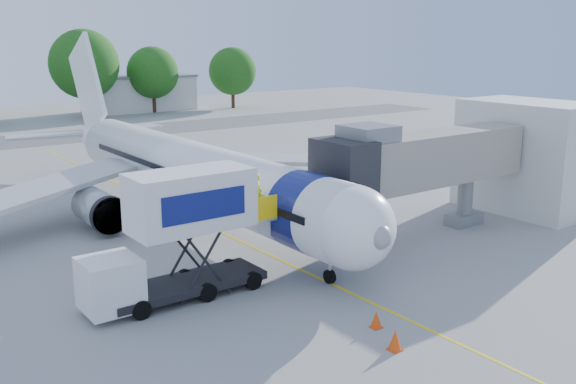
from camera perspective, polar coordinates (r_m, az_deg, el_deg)
ground at (r=36.92m, az=-5.80°, el=-3.66°), size 160.00×160.00×0.00m
guidance_line at (r=36.92m, az=-5.80°, el=-3.65°), size 0.15×70.00×0.01m
taxiway_strip at (r=75.43m, az=-22.30°, el=4.27°), size 120.00×10.00×0.01m
aircraft at (r=39.70m, az=-8.93°, el=1.86°), size 34.17×37.73×11.35m
jet_bridge at (r=35.45m, az=11.17°, el=2.66°), size 13.90×3.20×6.60m
terminal_stub at (r=43.81m, az=20.52°, el=2.99°), size 5.00×8.00×7.00m
catering_hiloader at (r=27.38m, az=-9.76°, el=-3.91°), size 8.50×2.44×5.50m
ground_tug at (r=25.41m, az=21.00°, el=-10.83°), size 4.21×3.26×1.50m
safety_cone_a at (r=25.37m, az=7.85°, el=-11.16°), size 0.45×0.45×0.71m
safety_cone_b at (r=23.79m, az=9.50°, el=-12.87°), size 0.50×0.50×0.79m
outbuilding_right at (r=101.01m, az=-13.08°, el=8.56°), size 16.40×7.40×5.30m
tree_e at (r=93.77m, az=-17.66°, el=10.78°), size 9.46×9.46×12.06m
tree_f at (r=97.94m, az=-11.94°, el=10.35°), size 7.56×7.56×9.64m
tree_g at (r=102.41m, az=-4.96°, el=10.65°), size 7.41×7.41×9.44m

